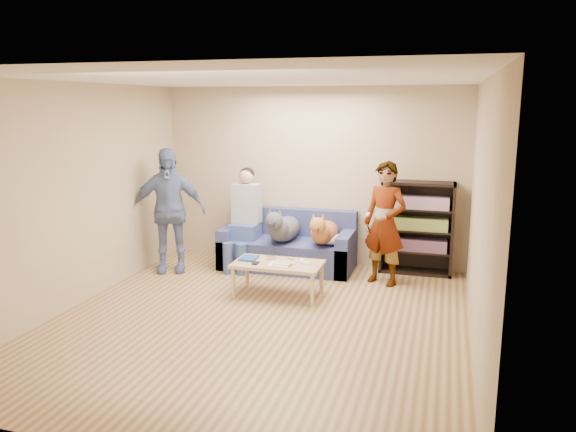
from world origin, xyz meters
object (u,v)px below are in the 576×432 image
(dog_gray, at_px, (283,228))
(bookshelf, at_px, (417,226))
(coffee_table, at_px, (278,266))
(person_seated, at_px, (244,215))
(person_standing_left, at_px, (168,210))
(sofa, at_px, (288,248))
(notebook_blue, at_px, (249,258))
(person_standing_right, at_px, (385,224))
(dog_tan, at_px, (324,232))
(camera_silver, at_px, (272,257))

(dog_gray, xyz_separation_m, bookshelf, (1.83, 0.43, 0.05))
(coffee_table, bearing_deg, person_seated, 127.67)
(person_standing_left, xyz_separation_m, sofa, (1.57, 0.64, -0.60))
(notebook_blue, height_order, bookshelf, bookshelf)
(coffee_table, bearing_deg, person_standing_left, 162.29)
(person_standing_right, bearing_deg, sofa, -171.99)
(coffee_table, bearing_deg, dog_tan, 71.28)
(person_standing_right, bearing_deg, coffee_table, -122.43)
(dog_tan, distance_m, bookshelf, 1.31)
(sofa, distance_m, bookshelf, 1.86)
(person_seated, xyz_separation_m, bookshelf, (2.43, 0.36, -0.09))
(person_standing_left, relative_size, dog_gray, 1.42)
(camera_silver, height_order, coffee_table, camera_silver)
(sofa, height_order, person_seated, person_seated)
(dog_gray, bearing_deg, person_standing_left, -163.72)
(sofa, relative_size, dog_gray, 1.53)
(person_seated, distance_m, dog_tan, 1.20)
(person_standing_left, distance_m, notebook_blue, 1.55)
(person_standing_right, distance_m, dog_tan, 0.91)
(dog_gray, xyz_separation_m, dog_tan, (0.59, 0.01, -0.02))
(sofa, height_order, dog_tan, dog_tan)
(person_standing_left, xyz_separation_m, dog_tan, (2.13, 0.46, -0.27))
(notebook_blue, height_order, camera_silver, camera_silver)
(notebook_blue, xyz_separation_m, dog_tan, (0.75, 0.98, 0.17))
(person_standing_right, xyz_separation_m, person_seated, (-2.05, 0.26, -0.04))
(person_seated, bearing_deg, sofa, 11.40)
(person_standing_right, bearing_deg, notebook_blue, -131.03)
(dog_gray, distance_m, bookshelf, 1.88)
(camera_silver, bearing_deg, sofa, 94.75)
(notebook_blue, xyz_separation_m, coffee_table, (0.40, -0.05, -0.06))
(bookshelf, bearing_deg, camera_silver, -142.18)
(person_standing_left, bearing_deg, bookshelf, -6.70)
(person_standing_right, height_order, sofa, person_standing_right)
(notebook_blue, bearing_deg, camera_silver, 14.04)
(bookshelf, bearing_deg, dog_gray, -166.90)
(camera_silver, height_order, sofa, sofa)
(person_seated, bearing_deg, dog_tan, -2.73)
(person_standing_right, xyz_separation_m, notebook_blue, (-1.61, -0.78, -0.38))
(camera_silver, xyz_separation_m, sofa, (-0.09, 1.09, -0.16))
(person_seated, bearing_deg, bookshelf, 8.44)
(person_standing_left, height_order, person_seated, person_standing_left)
(notebook_blue, relative_size, bookshelf, 0.20)
(notebook_blue, bearing_deg, person_seated, 112.95)
(person_standing_left, bearing_deg, dog_tan, -9.11)
(notebook_blue, relative_size, camera_silver, 2.36)
(person_standing_left, distance_m, coffee_table, 1.94)
(notebook_blue, height_order, sofa, sofa)
(person_standing_left, distance_m, camera_silver, 1.78)
(person_standing_left, bearing_deg, sofa, 0.95)
(sofa, relative_size, bookshelf, 1.46)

